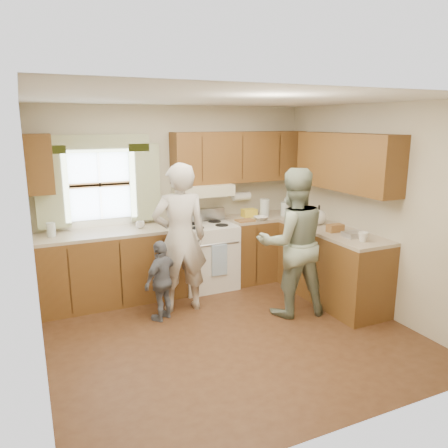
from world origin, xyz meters
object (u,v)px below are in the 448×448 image
stove (206,255)px  child (162,280)px  woman_right (292,243)px  woman_left (180,238)px

stove → child: 1.16m
stove → woman_right: size_ratio=0.60×
stove → woman_right: bearing=-64.3°
woman_left → woman_right: 1.34m
stove → woman_left: bearing=-134.7°
woman_right → child: bearing=-6.9°
woman_left → child: woman_left is taller
stove → woman_right: 1.44m
stove → child: bearing=-138.7°
stove → woman_left: size_ratio=0.59×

